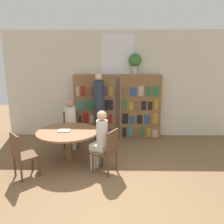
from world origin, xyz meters
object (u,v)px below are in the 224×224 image
chair_near_camera (22,153)px  chair_left_side (71,127)px  bookshelf_right (140,107)px  seated_reader_right (100,138)px  reading_table (68,135)px  seated_reader_left (71,121)px  bookshelf_left (95,107)px  flower_vase (135,61)px  librarian_standing (99,102)px  chair_far_side (108,149)px

chair_near_camera → chair_left_side: (0.59, 1.68, 0.00)m
bookshelf_right → seated_reader_right: 2.27m
chair_left_side → chair_near_camera: bearing=63.0°
bookshelf_right → reading_table: bookshelf_right is taller
bookshelf_right → seated_reader_left: bookshelf_right is taller
bookshelf_left → chair_left_side: 0.96m
flower_vase → librarian_standing: flower_vase is taller
flower_vase → librarian_standing: (-0.95, -0.51, -1.04)m
bookshelf_right → reading_table: bearing=-136.0°
flower_vase → bookshelf_right: bearing=-1.5°
chair_far_side → flower_vase: bearing=11.2°
bookshelf_right → chair_far_side: size_ratio=2.05×
flower_vase → chair_left_side: size_ratio=0.64×
chair_far_side → seated_reader_right: seated_reader_right is taller
bookshelf_right → chair_far_side: bearing=-111.3°
bookshelf_right → seated_reader_left: (-1.81, -0.83, -0.20)m
flower_vase → chair_near_camera: flower_vase is taller
flower_vase → chair_near_camera: (-2.27, -2.34, -1.68)m
flower_vase → seated_reader_left: bearing=-153.1°
flower_vase → reading_table: (-1.54, -1.65, -1.56)m
librarian_standing → seated_reader_left: bearing=-154.5°
chair_far_side → chair_left_side: bearing=63.0°
chair_far_side → librarian_standing: (-0.29, 1.62, 0.64)m
seated_reader_left → chair_left_side: bearing=-90.0°
bookshelf_left → seated_reader_right: 2.06m
bookshelf_left → librarian_standing: bearing=-73.4°
flower_vase → reading_table: bearing=-133.0°
chair_left_side → librarian_standing: librarian_standing is taller
reading_table → seated_reader_left: bearing=97.5°
flower_vase → chair_far_side: 2.79m
chair_far_side → librarian_standing: librarian_standing is taller
bookshelf_right → seated_reader_right: size_ratio=1.45×
reading_table → chair_near_camera: size_ratio=1.50×
flower_vase → reading_table: 2.74m
bookshelf_left → seated_reader_left: 1.01m
librarian_standing → bookshelf_left: bearing=106.6°
bookshelf_right → bookshelf_left: bearing=-180.0°
chair_far_side → seated_reader_right: bearing=90.0°
chair_left_side → chair_far_side: (1.01, -1.47, 0.00)m
reading_table → chair_far_side: 1.01m
chair_near_camera → chair_left_side: 1.78m
chair_left_side → seated_reader_left: size_ratio=0.71×
bookshelf_right → chair_far_side: bookshelf_right is taller
bookshelf_right → flower_vase: flower_vase is taller
flower_vase → chair_near_camera: 3.66m
seated_reader_left → reading_table: bearing=90.0°
bookshelf_right → seated_reader_right: (-0.99, -2.03, -0.21)m
chair_near_camera → bookshelf_right: bearing=90.3°
bookshelf_right → librarian_standing: size_ratio=0.97×
seated_reader_left → seated_reader_right: size_ratio=0.99×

